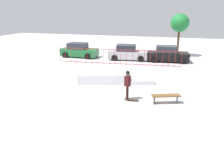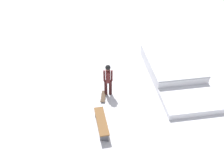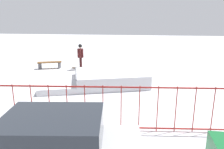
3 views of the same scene
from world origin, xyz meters
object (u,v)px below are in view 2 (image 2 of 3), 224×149
object	(u,v)px
skater	(108,78)
park_bench	(102,122)
skateboard	(103,96)
skate_ramp	(174,70)

from	to	relation	value
skater	park_bench	world-z (taller)	skater
skateboard	park_bench	distance (m)	1.94
skate_ramp	park_bench	size ratio (longest dim) A/B	3.60
skater	skateboard	xyz separation A→B (m)	(0.29, -0.19, -0.93)
skater	park_bench	distance (m)	2.29
skate_ramp	park_bench	bearing A→B (deg)	-53.76
skateboard	park_bench	world-z (taller)	park_bench
skater	skateboard	bearing A→B (deg)	-43.64
park_bench	skater	bearing A→B (deg)	-178.79
park_bench	skateboard	bearing A→B (deg)	-172.81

